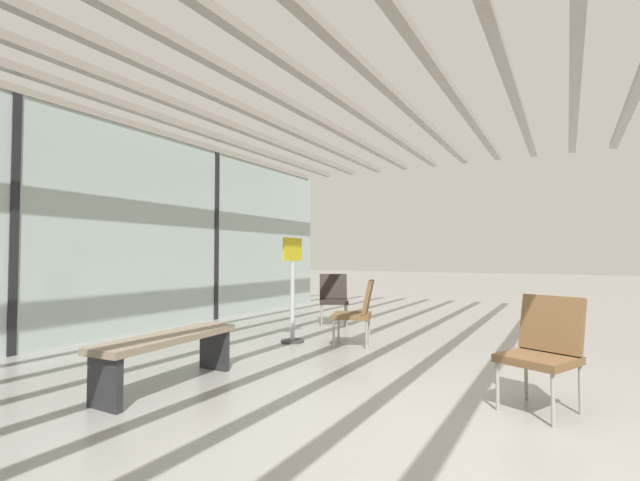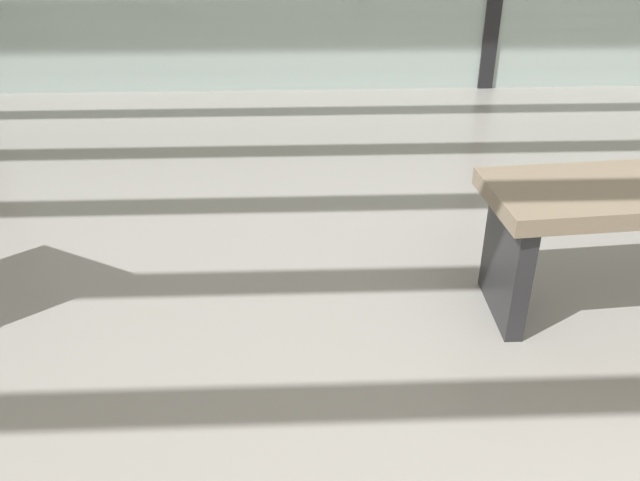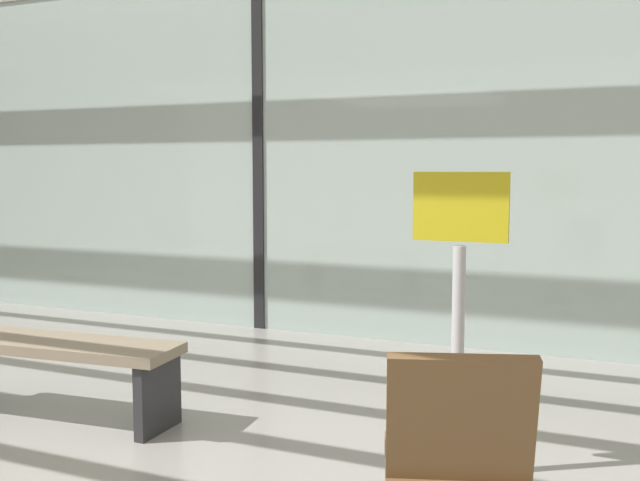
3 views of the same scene
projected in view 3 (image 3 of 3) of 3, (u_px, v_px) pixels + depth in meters
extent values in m
cube|color=#A3B7B2|center=(261.00, 154.00, 6.48)|extent=(14.00, 0.08, 3.16)
cube|color=black|center=(261.00, 154.00, 6.48)|extent=(0.10, 0.12, 3.16)
ellipsoid|color=#B2BCD6|center=(335.00, 137.00, 11.34)|extent=(13.57, 3.87, 3.87)
sphere|color=gray|center=(33.00, 143.00, 13.79)|extent=(2.13, 2.13, 2.13)
sphere|color=black|center=(69.00, 118.00, 11.15)|extent=(0.28, 0.28, 0.28)
sphere|color=black|center=(116.00, 116.00, 10.79)|extent=(0.28, 0.28, 0.28)
sphere|color=black|center=(166.00, 115.00, 10.44)|extent=(0.28, 0.28, 0.28)
sphere|color=black|center=(219.00, 113.00, 10.09)|extent=(0.28, 0.28, 0.28)
sphere|color=black|center=(277.00, 111.00, 9.74)|extent=(0.28, 0.28, 0.28)
sphere|color=black|center=(339.00, 109.00, 9.38)|extent=(0.28, 0.28, 0.28)
sphere|color=black|center=(406.00, 106.00, 9.03)|extent=(0.28, 0.28, 0.28)
cube|color=brown|center=(452.00, 465.00, 2.57)|extent=(0.61, 0.61, 0.06)
cube|color=brown|center=(461.00, 418.00, 2.34)|extent=(0.50, 0.29, 0.44)
cube|color=#7F705B|center=(55.00, 345.00, 4.17)|extent=(1.53, 0.52, 0.06)
cube|color=#262628|center=(158.00, 396.00, 3.98)|extent=(0.06, 0.36, 0.41)
cylinder|color=#333333|center=(455.00, 472.00, 3.43)|extent=(0.32, 0.32, 0.03)
cylinder|color=#B2B2B7|center=(457.00, 362.00, 3.38)|extent=(0.06, 0.06, 1.10)
cube|color=gold|center=(460.00, 207.00, 3.31)|extent=(0.44, 0.03, 0.32)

